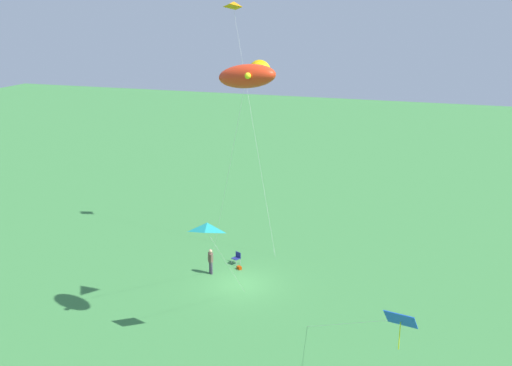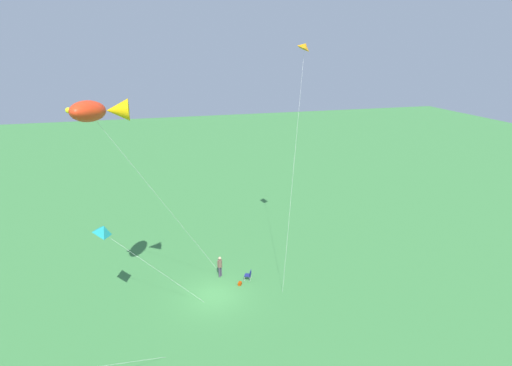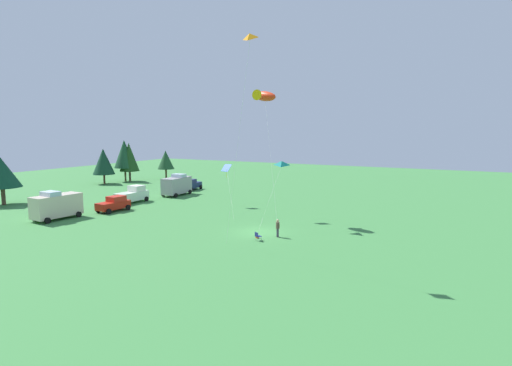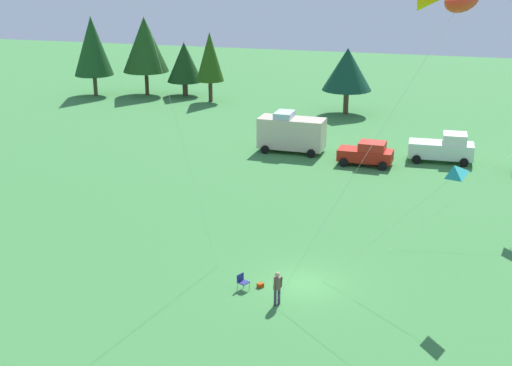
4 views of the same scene
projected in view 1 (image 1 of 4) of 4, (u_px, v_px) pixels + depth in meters
ground_plane at (241, 284)px, 38.47m from camera, size 160.00×160.00×0.00m
person_kite_flyer at (211, 259)px, 39.71m from camera, size 0.49×0.51×1.74m
folding_chair at (237, 257)px, 41.41m from camera, size 0.64×0.64×0.82m
backpack_on_grass at (239, 268)px, 40.62m from camera, size 0.36×0.39×0.22m
kite_large_fish at (249, 75)px, 28.00m from camera, size 8.72×7.07×14.83m
kite_delta_orange at (234, 6)px, 41.39m from camera, size 3.19×4.58×17.58m
kite_delta_teal at (207, 227)px, 30.23m from camera, size 6.58×1.61×6.86m
kite_diamond_blue at (399, 320)px, 24.11m from camera, size 7.57×6.08×5.65m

